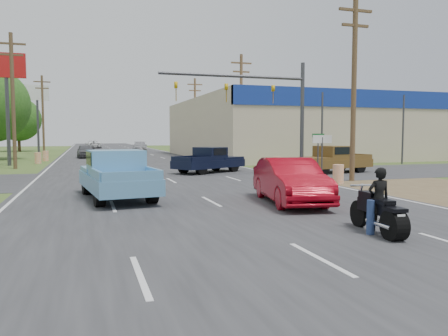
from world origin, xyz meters
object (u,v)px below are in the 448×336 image
object	(u,v)px
rider	(379,203)
brown_pickup	(331,159)
blue_pickup	(116,174)
distant_car_white	(93,144)
distant_car_silver	(140,147)
motorcycle	(380,214)
distant_car_grey	(86,151)
red_convertible	(290,181)
navy_pickup	(210,160)

from	to	relation	value
rider	brown_pickup	world-z (taller)	brown_pickup
blue_pickup	distant_car_white	size ratio (longest dim) A/B	1.10
blue_pickup	distant_car_silver	size ratio (longest dim) A/B	1.13
motorcycle	rider	distance (m)	0.28
blue_pickup	distant_car_grey	size ratio (longest dim) A/B	1.37
red_convertible	blue_pickup	distance (m)	6.86
red_convertible	navy_pickup	bearing A→B (deg)	95.82
brown_pickup	distant_car_white	distance (m)	63.16
rider	distant_car_silver	xyz separation A→B (m)	(0.67, 56.45, -0.03)
distant_car_silver	distant_car_white	size ratio (longest dim) A/B	0.97
rider	blue_pickup	bearing A→B (deg)	-50.70
motorcycle	distant_car_white	bearing A→B (deg)	98.79
rider	blue_pickup	distance (m)	10.38
red_convertible	motorcycle	bearing A→B (deg)	-82.29
brown_pickup	distant_car_grey	size ratio (longest dim) A/B	1.31
blue_pickup	navy_pickup	size ratio (longest dim) A/B	1.10
rider	distant_car_silver	world-z (taller)	rider
red_convertible	blue_pickup	bearing A→B (deg)	160.78
blue_pickup	brown_pickup	world-z (taller)	blue_pickup
red_convertible	motorcycle	size ratio (longest dim) A/B	2.12
rider	navy_pickup	world-z (taller)	navy_pickup
rider	distant_car_white	bearing A→B (deg)	-81.20
red_convertible	distant_car_grey	bearing A→B (deg)	110.50
distant_car_silver	rider	bearing A→B (deg)	-82.88
red_convertible	distant_car_grey	distance (m)	36.65
motorcycle	rider	world-z (taller)	rider
motorcycle	distant_car_silver	world-z (taller)	distant_car_silver
red_convertible	brown_pickup	size ratio (longest dim) A/B	0.87
navy_pickup	brown_pickup	distance (m)	8.05
blue_pickup	distant_car_grey	world-z (taller)	blue_pickup
distant_car_silver	distant_car_white	bearing A→B (deg)	114.17
navy_pickup	distant_car_white	xyz separation A→B (m)	(-6.55, 58.83, -0.11)
distant_car_grey	distant_car_white	size ratio (longest dim) A/B	0.81
blue_pickup	brown_pickup	bearing A→B (deg)	21.23
red_convertible	distant_car_silver	size ratio (longest dim) A/B	0.94
brown_pickup	distant_car_grey	distance (m)	29.43
red_convertible	blue_pickup	size ratio (longest dim) A/B	0.83
distant_car_grey	distant_car_silver	distance (m)	17.07
navy_pickup	distant_car_white	bearing A→B (deg)	156.20
red_convertible	distant_car_silver	world-z (taller)	red_convertible
blue_pickup	navy_pickup	distance (m)	12.46
distant_car_white	rider	bearing A→B (deg)	87.84
red_convertible	blue_pickup	xyz separation A→B (m)	(-6.03, 3.27, 0.14)
navy_pickup	distant_car_grey	xyz separation A→B (m)	(-7.97, 22.26, -0.11)
motorcycle	rider	bearing A→B (deg)	90.00
distant_car_silver	blue_pickup	bearing A→B (deg)	-90.00
red_convertible	distant_car_silver	xyz separation A→B (m)	(0.53, 51.18, -0.06)
rider	brown_pickup	xyz separation A→B (m)	(8.53, 16.22, 0.11)
brown_pickup	navy_pickup	bearing A→B (deg)	57.74
rider	red_convertible	bearing A→B (deg)	-86.82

